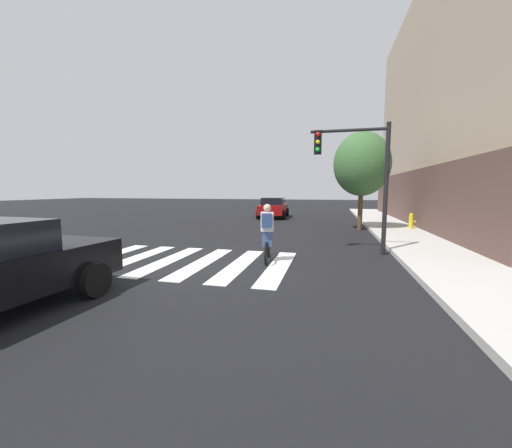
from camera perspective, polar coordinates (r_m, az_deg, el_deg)
ground_plane at (r=8.96m, az=-9.80°, el=-7.19°), size 120.00×120.00×0.00m
crosswalk_stripes at (r=9.20m, az=-13.16°, el=-6.86°), size 6.09×3.86×0.01m
sedan_mid at (r=23.10m, az=3.30°, el=3.16°), size 2.25×4.50×1.52m
cyclist at (r=8.84m, az=2.14°, el=-1.71°), size 0.39×1.70×1.69m
traffic_light_near at (r=10.47m, az=18.88°, el=10.28°), size 2.47×0.28×4.20m
fire_hydrant at (r=17.28m, az=27.16°, el=0.52°), size 0.33×0.22×0.78m
street_tree_near at (r=16.71m, az=19.31°, el=10.58°), size 2.84×2.84×5.06m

